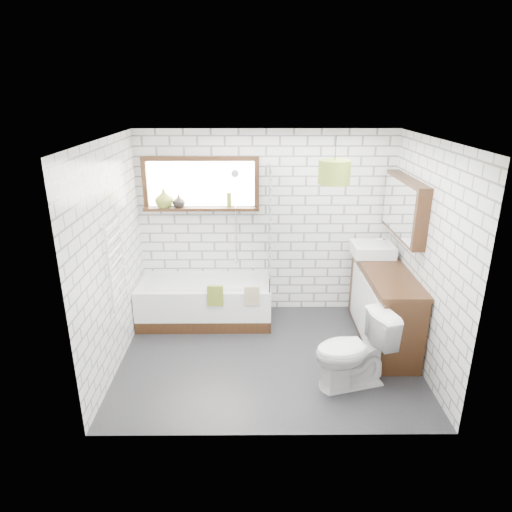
{
  "coord_description": "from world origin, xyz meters",
  "views": [
    {
      "loc": [
        -0.17,
        -4.64,
        2.97
      ],
      "look_at": [
        -0.14,
        0.25,
        1.17
      ],
      "focal_mm": 32.0,
      "sensor_mm": 36.0,
      "label": 1
    }
  ],
  "objects_px": {
    "vanity": "(383,305)",
    "basin": "(372,249)",
    "bathtub": "(205,301)",
    "pendant": "(334,172)",
    "toilet": "(353,351)"
  },
  "relations": [
    {
      "from": "toilet",
      "to": "pendant",
      "type": "height_order",
      "value": "pendant"
    },
    {
      "from": "vanity",
      "to": "pendant",
      "type": "xyz_separation_m",
      "value": [
        -0.7,
        0.02,
        1.63
      ]
    },
    {
      "from": "toilet",
      "to": "pendant",
      "type": "xyz_separation_m",
      "value": [
        -0.13,
        0.97,
        1.69
      ]
    },
    {
      "from": "basin",
      "to": "pendant",
      "type": "relative_size",
      "value": 1.45
    },
    {
      "from": "vanity",
      "to": "pendant",
      "type": "height_order",
      "value": "pendant"
    },
    {
      "from": "bathtub",
      "to": "vanity",
      "type": "height_order",
      "value": "vanity"
    },
    {
      "from": "bathtub",
      "to": "vanity",
      "type": "xyz_separation_m",
      "value": [
        2.25,
        -0.51,
        0.19
      ]
    },
    {
      "from": "basin",
      "to": "toilet",
      "type": "distance_m",
      "value": 1.66
    },
    {
      "from": "vanity",
      "to": "toilet",
      "type": "height_order",
      "value": "vanity"
    },
    {
      "from": "vanity",
      "to": "basin",
      "type": "relative_size",
      "value": 3.18
    },
    {
      "from": "bathtub",
      "to": "toilet",
      "type": "bearing_deg",
      "value": -40.99
    },
    {
      "from": "bathtub",
      "to": "pendant",
      "type": "bearing_deg",
      "value": -17.53
    },
    {
      "from": "bathtub",
      "to": "vanity",
      "type": "bearing_deg",
      "value": -12.74
    },
    {
      "from": "toilet",
      "to": "bathtub",
      "type": "bearing_deg",
      "value": -146.4
    },
    {
      "from": "vanity",
      "to": "toilet",
      "type": "xyz_separation_m",
      "value": [
        -0.57,
        -0.96,
        -0.06
      ]
    }
  ]
}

